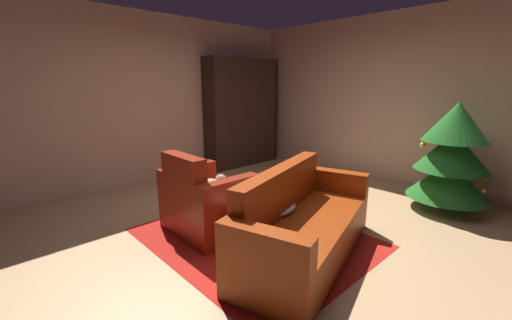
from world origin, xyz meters
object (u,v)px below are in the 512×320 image
at_px(couch_red, 303,227).
at_px(bottle_on_table, 272,189).
at_px(armchair_red, 205,204).
at_px(decorated_tree, 452,156).
at_px(coffee_table, 261,206).
at_px(book_stack_on_table, 264,199).
at_px(bookshelf_unit, 246,114).

bearing_deg(couch_red, bottle_on_table, 172.07).
height_order(armchair_red, decorated_tree, decorated_tree).
relative_size(bottle_on_table, decorated_tree, 0.17).
bearing_deg(armchair_red, coffee_table, 22.59).
xyz_separation_m(bottle_on_table, decorated_tree, (1.05, 2.22, 0.19)).
bearing_deg(coffee_table, armchair_red, -157.41).
relative_size(book_stack_on_table, bottle_on_table, 0.96).
distance_m(bookshelf_unit, armchair_red, 3.23).
relative_size(book_stack_on_table, decorated_tree, 0.16).
bearing_deg(coffee_table, decorated_tree, 67.16).
bearing_deg(coffee_table, bottle_on_table, 99.79).
xyz_separation_m(bookshelf_unit, coffee_table, (2.65, -2.15, -0.62)).
height_order(couch_red, decorated_tree, decorated_tree).
bearing_deg(book_stack_on_table, armchair_red, -160.44).
bearing_deg(bottle_on_table, armchair_red, -142.58).
bearing_deg(bottle_on_table, coffee_table, -80.21).
bearing_deg(bottle_on_table, book_stack_on_table, -66.64).
bearing_deg(bookshelf_unit, bottle_on_table, -36.85).
relative_size(coffee_table, bottle_on_table, 2.95).
height_order(coffee_table, book_stack_on_table, book_stack_on_table).
relative_size(bookshelf_unit, decorated_tree, 1.49).
bearing_deg(decorated_tree, couch_red, -103.89).
distance_m(armchair_red, bottle_on_table, 0.77).
relative_size(couch_red, decorated_tree, 1.45).
height_order(bottle_on_table, decorated_tree, decorated_tree).
xyz_separation_m(couch_red, book_stack_on_table, (-0.39, -0.14, 0.22)).
bearing_deg(coffee_table, bookshelf_unit, 140.89).
bearing_deg(armchair_red, couch_red, 19.69).
height_order(couch_red, bottle_on_table, couch_red).
bearing_deg(bottle_on_table, couch_red, -7.93).
relative_size(armchair_red, coffee_table, 1.33).
height_order(coffee_table, decorated_tree, decorated_tree).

